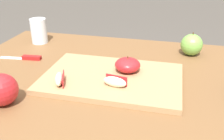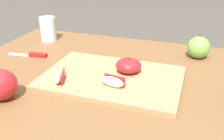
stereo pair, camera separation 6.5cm
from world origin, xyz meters
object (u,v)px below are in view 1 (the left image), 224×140
cutting_board (112,78)px  apple_half_skin_up (128,65)px  whole_apple_granny_green (192,45)px  apple_wedge_front (115,82)px  paring_knife (28,58)px  whole_apple_crimson (2,90)px  apple_wedge_near_knife (59,79)px  drinking_glass_water (39,31)px

cutting_board → apple_half_skin_up: bearing=46.8°
cutting_board → whole_apple_granny_green: 0.37m
apple_wedge_front → cutting_board: bearing=110.7°
cutting_board → paring_knife: cutting_board is taller
paring_knife → whole_apple_crimson: 0.31m
apple_half_skin_up → whole_apple_granny_green: (0.20, 0.24, 0.00)m
apple_wedge_near_knife → apple_wedge_front: bearing=7.7°
cutting_board → paring_knife: size_ratio=2.65×
cutting_board → whole_apple_granny_green: size_ratio=4.72×
apple_wedge_front → drinking_glass_water: (-0.41, 0.34, 0.02)m
apple_half_skin_up → apple_wedge_front: apple_half_skin_up is taller
apple_wedge_front → apple_wedge_near_knife: bearing=-172.3°
apple_wedge_near_knife → whole_apple_crimson: 0.16m
whole_apple_granny_green → paring_knife: bearing=-162.3°
apple_wedge_front → whole_apple_granny_green: bearing=57.2°
apple_wedge_near_knife → paring_knife: size_ratio=0.45×
apple_half_skin_up → apple_wedge_near_knife: apple_half_skin_up is taller
whole_apple_crimson → drinking_glass_water: size_ratio=0.90×
cutting_board → apple_wedge_front: size_ratio=5.90×
paring_knife → whole_apple_granny_green: (0.59, 0.19, 0.04)m
apple_half_skin_up → whole_apple_granny_green: 0.31m
cutting_board → apple_wedge_front: (0.02, -0.06, 0.02)m
apple_wedge_front → whole_apple_crimson: size_ratio=0.77×
whole_apple_granny_green → apple_wedge_front: bearing=-122.8°
paring_knife → drinking_glass_water: size_ratio=1.53×
paring_knife → whole_apple_granny_green: whole_apple_granny_green is taller
paring_knife → whole_apple_crimson: bearing=-71.9°
paring_knife → whole_apple_granny_green: bearing=17.7°
whole_apple_crimson → whole_apple_granny_green: whole_apple_crimson is taller
apple_wedge_front → paring_knife: (-0.37, 0.15, -0.03)m
paring_knife → drinking_glass_water: drinking_glass_water is taller
cutting_board → apple_half_skin_up: apple_half_skin_up is taller
paring_knife → whole_apple_crimson: size_ratio=1.71×
cutting_board → drinking_glass_water: (-0.39, 0.27, 0.04)m
apple_wedge_front → drinking_glass_water: 0.53m
apple_wedge_near_knife → whole_apple_crimson: (-0.11, -0.11, 0.01)m
apple_wedge_near_knife → drinking_glass_water: 0.44m
apple_wedge_front → drinking_glass_water: size_ratio=0.69×
apple_half_skin_up → drinking_glass_water: (-0.43, 0.23, 0.01)m
apple_wedge_near_knife → whole_apple_granny_green: (0.38, 0.36, 0.01)m
apple_wedge_near_knife → apple_wedge_front: same height
apple_wedge_front → whole_apple_crimson: 0.30m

